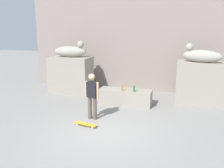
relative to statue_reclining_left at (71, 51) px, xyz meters
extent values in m
plane|color=gray|center=(2.99, -4.20, -2.05)|extent=(40.00, 40.00, 0.00)
cube|color=gray|center=(2.99, 1.56, 1.41)|extent=(11.21, 0.60, 6.91)
cube|color=gray|center=(-0.04, 0.00, -1.17)|extent=(1.97, 1.22, 1.76)
cube|color=gray|center=(6.01, 0.00, -1.17)|extent=(1.97, 1.22, 1.76)
ellipsoid|color=#9D9B8D|center=(-0.04, 0.00, -0.02)|extent=(1.62, 0.63, 0.52)
sphere|color=#9D9B8D|center=(0.51, 0.02, 0.33)|extent=(0.32, 0.32, 0.32)
ellipsoid|color=#9D9B8D|center=(6.01, 0.00, -0.02)|extent=(1.68, 0.88, 0.52)
sphere|color=#9D9B8D|center=(5.47, 0.11, 0.33)|extent=(0.32, 0.32, 0.32)
cube|color=gray|center=(2.99, -1.15, -1.73)|extent=(2.21, 0.75, 0.64)
cylinder|color=brown|center=(2.33, -3.11, -1.64)|extent=(0.14, 0.14, 0.82)
cylinder|color=brown|center=(2.13, -3.08, -1.64)|extent=(0.14, 0.14, 0.82)
cube|color=black|center=(2.23, -3.09, -0.95)|extent=(0.38, 0.25, 0.56)
sphere|color=tan|center=(2.23, -3.09, -0.49)|extent=(0.23, 0.23, 0.23)
cylinder|color=tan|center=(2.45, -3.12, -0.96)|extent=(0.09, 0.09, 0.58)
cylinder|color=tan|center=(2.01, -3.06, -0.96)|extent=(0.09, 0.09, 0.58)
cube|color=gold|center=(2.24, -3.76, -1.98)|extent=(0.82, 0.35, 0.02)
cylinder|color=white|center=(1.93, -3.77, -2.02)|extent=(0.06, 0.04, 0.06)
cylinder|color=white|center=(1.96, -3.64, -2.02)|extent=(0.06, 0.04, 0.06)
cylinder|color=white|center=(2.52, -3.89, -2.02)|extent=(0.06, 0.04, 0.06)
cylinder|color=white|center=(2.54, -3.75, -2.02)|extent=(0.06, 0.04, 0.06)
cylinder|color=orange|center=(2.89, -1.35, -1.29)|extent=(0.08, 0.08, 0.24)
cylinder|color=orange|center=(2.89, -1.35, -1.14)|extent=(0.03, 0.03, 0.06)
cylinder|color=yellow|center=(2.89, -1.35, -1.11)|extent=(0.04, 0.04, 0.01)
cylinder|color=#1E722D|center=(3.40, -1.36, -1.29)|extent=(0.08, 0.08, 0.24)
cylinder|color=#1E722D|center=(3.40, -1.36, -1.14)|extent=(0.03, 0.03, 0.06)
cylinder|color=yellow|center=(3.40, -1.36, -1.10)|extent=(0.04, 0.04, 0.01)
camera|label=1|loc=(5.25, -11.00, 1.35)|focal=39.84mm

